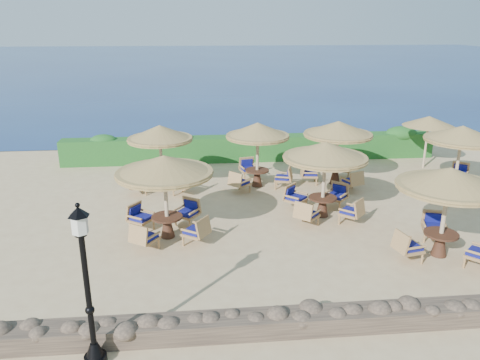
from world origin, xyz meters
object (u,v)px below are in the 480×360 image
at_px(cafe_set_1, 325,165).
at_px(cafe_set_4, 258,142).
at_px(extra_parasol, 429,121).
at_px(cafe_set_5, 338,139).
at_px(lamp_post, 88,294).
at_px(cafe_set_6, 461,142).
at_px(cafe_set_3, 160,146).
at_px(cafe_set_2, 447,193).
at_px(cafe_set_0, 165,181).

xyz_separation_m(cafe_set_1, cafe_set_4, (-1.83, 3.34, 0.01)).
relative_size(extra_parasol, cafe_set_5, 0.85).
height_order(lamp_post, cafe_set_6, lamp_post).
bearing_deg(extra_parasol, cafe_set_1, -140.04).
bearing_deg(extra_parasol, cafe_set_5, -158.38).
bearing_deg(cafe_set_3, cafe_set_6, -6.10).
bearing_deg(cafe_set_5, cafe_set_4, 179.52).
distance_m(lamp_post, cafe_set_3, 10.05).
bearing_deg(cafe_set_6, cafe_set_3, 173.90).
distance_m(lamp_post, cafe_set_5, 12.79).
height_order(extra_parasol, cafe_set_2, cafe_set_2).
relative_size(cafe_set_2, cafe_set_6, 1.02).
relative_size(cafe_set_3, cafe_set_5, 0.97).
bearing_deg(cafe_set_5, cafe_set_0, -146.17).
distance_m(cafe_set_0, cafe_set_2, 8.08).
distance_m(cafe_set_0, cafe_set_5, 8.04).
height_order(cafe_set_2, cafe_set_5, same).
bearing_deg(cafe_set_6, extra_parasol, 84.68).
bearing_deg(cafe_set_1, cafe_set_2, -50.72).
distance_m(cafe_set_1, cafe_set_6, 6.24).
relative_size(extra_parasol, cafe_set_6, 0.86).
height_order(cafe_set_1, cafe_set_3, same).
xyz_separation_m(lamp_post, cafe_set_6, (12.30, 8.78, 0.46)).
height_order(lamp_post, cafe_set_2, lamp_post).
xyz_separation_m(cafe_set_1, cafe_set_6, (5.91, 1.99, 0.17)).
bearing_deg(cafe_set_1, cafe_set_4, 118.65).
bearing_deg(cafe_set_6, cafe_set_0, -164.23).
bearing_deg(cafe_set_4, cafe_set_2, -55.84).
distance_m(cafe_set_1, cafe_set_2, 4.09).
xyz_separation_m(cafe_set_0, cafe_set_3, (-0.41, 4.39, -0.02)).
xyz_separation_m(cafe_set_1, cafe_set_2, (2.59, -3.17, 0.09)).
bearing_deg(lamp_post, cafe_set_0, 78.51).
relative_size(cafe_set_0, cafe_set_5, 1.05).
relative_size(cafe_set_1, cafe_set_6, 1.02).
bearing_deg(cafe_set_4, cafe_set_6, -9.94).
relative_size(lamp_post, extra_parasol, 1.38).
distance_m(extra_parasol, cafe_set_5, 5.14).
distance_m(cafe_set_0, cafe_set_6, 11.59).
relative_size(extra_parasol, cafe_set_4, 0.88).
bearing_deg(cafe_set_5, cafe_set_2, -79.94).
bearing_deg(cafe_set_5, cafe_set_6, -16.55).
xyz_separation_m(lamp_post, cafe_set_4, (4.56, 10.14, 0.30)).
bearing_deg(cafe_set_1, extra_parasol, 39.96).
bearing_deg(cafe_set_5, cafe_set_1, -113.48).
bearing_deg(cafe_set_0, cafe_set_2, -14.34).
height_order(lamp_post, cafe_set_3, lamp_post).
bearing_deg(cafe_set_0, cafe_set_3, 95.35).
xyz_separation_m(cafe_set_2, cafe_set_3, (-8.24, 6.39, -0.08)).
xyz_separation_m(extra_parasol, cafe_set_2, (-3.62, -8.37, -0.25)).
height_order(cafe_set_0, cafe_set_1, same).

